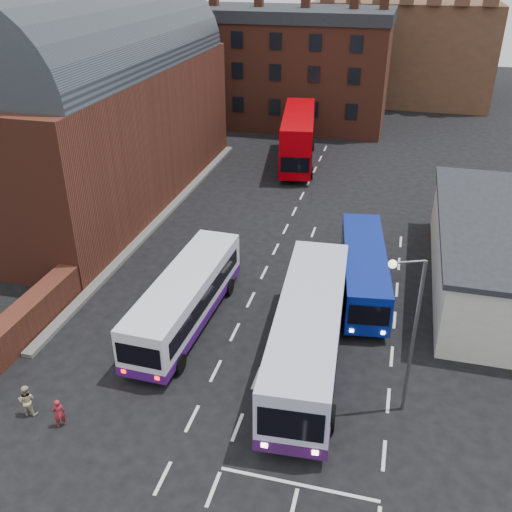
% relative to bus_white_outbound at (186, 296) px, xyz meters
% --- Properties ---
extents(ground, '(180.00, 180.00, 0.00)m').
position_rel_bus_white_outbound_xyz_m(ground, '(2.67, -5.73, -1.72)').
color(ground, black).
extents(railway_station, '(12.00, 28.00, 16.00)m').
position_rel_bus_white_outbound_xyz_m(railway_station, '(-12.83, 15.27, 5.92)').
color(railway_station, '#602B1E').
rests_on(railway_station, ground).
extents(forecourt_wall, '(1.20, 10.00, 1.80)m').
position_rel_bus_white_outbound_xyz_m(forecourt_wall, '(-7.53, -3.73, -0.82)').
color(forecourt_wall, '#602B1E').
rests_on(forecourt_wall, ground).
extents(brick_terrace, '(22.00, 10.00, 11.00)m').
position_rel_bus_white_outbound_xyz_m(brick_terrace, '(-3.33, 40.27, 3.78)').
color(brick_terrace, brown).
rests_on(brick_terrace, ground).
extents(castle_keep, '(22.00, 22.00, 12.00)m').
position_rel_bus_white_outbound_xyz_m(castle_keep, '(8.67, 60.27, 4.28)').
color(castle_keep, brown).
rests_on(castle_keep, ground).
extents(bus_white_outbound, '(2.96, 10.73, 2.91)m').
position_rel_bus_white_outbound_xyz_m(bus_white_outbound, '(0.00, 0.00, 0.00)').
color(bus_white_outbound, white).
rests_on(bus_white_outbound, ground).
extents(bus_white_inbound, '(3.77, 12.65, 3.41)m').
position_rel_bus_white_outbound_xyz_m(bus_white_inbound, '(6.75, -1.75, 0.30)').
color(bus_white_inbound, silver).
rests_on(bus_white_inbound, ground).
extents(bus_blue, '(3.62, 10.21, 2.73)m').
position_rel_bus_white_outbound_xyz_m(bus_blue, '(8.67, 5.51, -0.11)').
color(bus_blue, navy).
rests_on(bus_blue, ground).
extents(bus_red_double, '(4.42, 12.09, 4.73)m').
position_rel_bus_white_outbound_xyz_m(bus_red_double, '(0.81, 26.65, 0.80)').
color(bus_red_double, '#B20006').
rests_on(bus_red_double, ground).
extents(street_lamp, '(1.42, 0.72, 7.44)m').
position_rel_bus_white_outbound_xyz_m(street_lamp, '(11.03, -3.80, 2.77)').
color(street_lamp, '#515254').
rests_on(street_lamp, ground).
extents(pedestrian_red, '(0.59, 0.58, 1.38)m').
position_rel_bus_white_outbound_xyz_m(pedestrian_red, '(-2.48, -8.28, -1.03)').
color(pedestrian_red, maroon).
rests_on(pedestrian_red, ground).
extents(pedestrian_beige, '(0.82, 0.69, 1.50)m').
position_rel_bus_white_outbound_xyz_m(pedestrian_beige, '(-4.17, -8.00, -0.97)').
color(pedestrian_beige, '#CAB78B').
rests_on(pedestrian_beige, ground).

